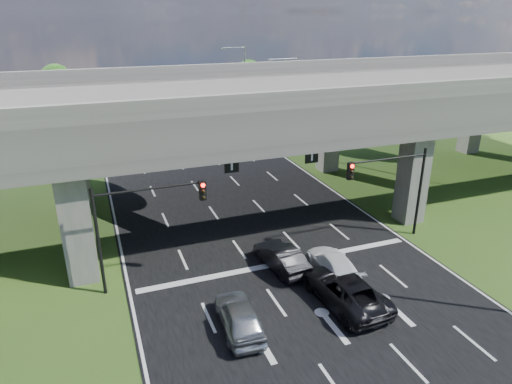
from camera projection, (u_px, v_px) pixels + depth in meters
ground at (307, 296)px, 24.14m from camera, size 160.00×160.00×0.00m
road at (245, 220)px, 32.84m from camera, size 18.00×120.00×0.03m
overpass at (235, 106)px, 31.66m from camera, size 80.00×15.00×10.00m
signal_right at (394, 180)px, 28.57m from camera, size 5.76×0.54×6.00m
signal_left at (140, 216)px, 23.48m from camera, size 5.76×0.54×6.00m
streetlight_far at (293, 98)px, 46.16m from camera, size 3.38×0.25×10.00m
streetlight_beyond at (242, 78)px, 60.09m from camera, size 3.38×0.25×10.00m
tree_left_near at (37, 123)px, 40.45m from camera, size 4.50×4.50×7.80m
tree_left_mid at (12, 115)px, 46.68m from camera, size 3.91×3.90×6.76m
tree_left_far at (55, 91)px, 54.59m from camera, size 4.80×4.80×8.32m
tree_right_near at (302, 103)px, 51.10m from camera, size 4.20×4.20×7.28m
tree_right_mid at (296, 93)px, 59.16m from camera, size 3.91×3.90×6.76m
tree_right_far at (246, 81)px, 64.59m from camera, size 4.50×4.50×7.80m
car_silver at (239, 316)px, 21.29m from camera, size 2.04×4.43×1.47m
car_dark at (281, 257)px, 26.40m from camera, size 2.02×4.48×1.43m
car_white at (333, 265)px, 25.70m from camera, size 2.32×4.87×1.37m
car_trailing at (345, 289)px, 23.24m from camera, size 2.89×5.73×1.56m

